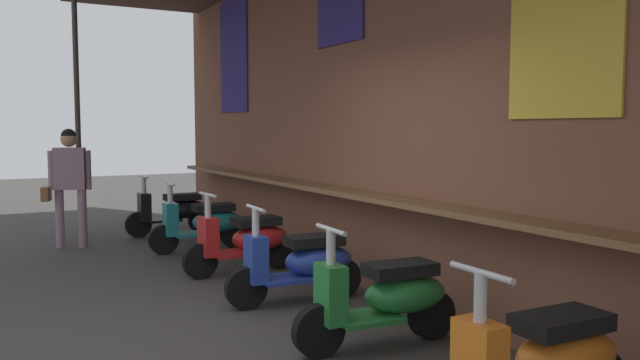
{
  "coord_description": "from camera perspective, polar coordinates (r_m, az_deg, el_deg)",
  "views": [
    {
      "loc": [
        4.66,
        -1.67,
        1.69
      ],
      "look_at": [
        -0.99,
        1.42,
        1.17
      ],
      "focal_mm": 35.4,
      "sensor_mm": 36.0,
      "label": 1
    }
  ],
  "objects": [
    {
      "name": "ground_plane",
      "position": [
        5.23,
        -8.74,
        -14.25
      ],
      "size": [
        37.52,
        37.52,
        0.0
      ],
      "primitive_type": "plane",
      "color": "#383533"
    },
    {
      "name": "market_stall_facade",
      "position": [
        5.87,
        8.65,
        9.39
      ],
      "size": [
        13.4,
        2.53,
        3.96
      ],
      "color": "brown",
      "rests_on": "ground_plane"
    },
    {
      "name": "scooter_black",
      "position": [
        10.32,
        -12.97,
        -2.7
      ],
      "size": [
        0.46,
        1.4,
        0.97
      ],
      "rotation": [
        0.0,
        0.0,
        -1.57
      ],
      "color": "black",
      "rests_on": "ground_plane"
    },
    {
      "name": "scooter_teal",
      "position": [
        8.88,
        -10.31,
        -3.84
      ],
      "size": [
        0.47,
        1.4,
        0.97
      ],
      "rotation": [
        0.0,
        0.0,
        -1.62
      ],
      "color": "#197075",
      "rests_on": "ground_plane"
    },
    {
      "name": "scooter_red",
      "position": [
        7.46,
        -6.61,
        -5.41
      ],
      "size": [
        0.47,
        1.4,
        0.97
      ],
      "rotation": [
        0.0,
        0.0,
        -1.52
      ],
      "color": "red",
      "rests_on": "ground_plane"
    },
    {
      "name": "scooter_blue",
      "position": [
        6.18,
        -1.54,
        -7.51
      ],
      "size": [
        0.48,
        1.4,
        0.97
      ],
      "rotation": [
        0.0,
        0.0,
        -1.63
      ],
      "color": "#233D9E",
      "rests_on": "ground_plane"
    },
    {
      "name": "scooter_green",
      "position": [
        4.99,
        6.06,
        -10.5
      ],
      "size": [
        0.49,
        1.4,
        0.97
      ],
      "rotation": [
        0.0,
        0.0,
        -1.64
      ],
      "color": "#237533",
      "rests_on": "ground_plane"
    },
    {
      "name": "shopper_with_handbag",
      "position": [
        9.58,
        -21.77,
        0.39
      ],
      "size": [
        0.36,
        0.67,
        1.69
      ],
      "rotation": [
        0.0,
        0.0,
        -0.29
      ],
      "color": "gray",
      "rests_on": "ground_plane"
    }
  ]
}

